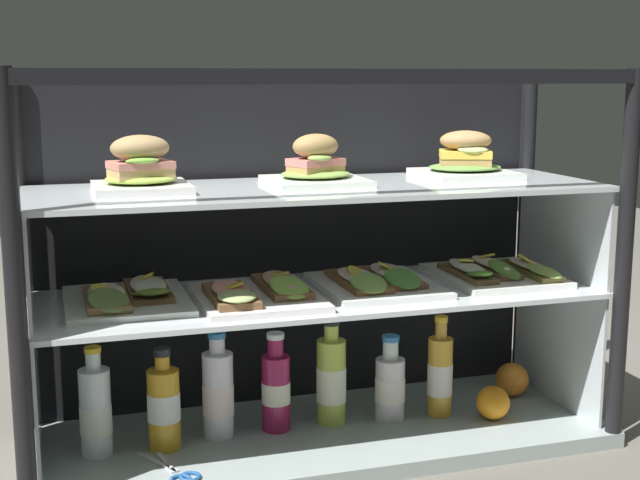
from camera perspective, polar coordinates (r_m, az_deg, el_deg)
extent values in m
cube|color=#605C53|center=(2.08, 0.00, -13.12)|extent=(6.00, 6.00, 0.02)
cube|color=#98A7A4|center=(2.07, 0.00, -12.43)|extent=(1.29, 0.46, 0.03)
cylinder|color=black|center=(1.66, -18.86, -4.14)|extent=(0.04, 0.04, 0.84)
cylinder|color=black|center=(2.04, 18.85, -1.47)|extent=(0.04, 0.04, 0.84)
cylinder|color=black|center=(2.07, -18.60, -1.31)|extent=(0.04, 0.04, 0.84)
cylinder|color=black|center=(2.39, 12.96, 0.49)|extent=(0.04, 0.04, 0.84)
cube|color=black|center=(1.71, 2.13, 10.41)|extent=(1.25, 0.03, 0.03)
cube|color=black|center=(2.16, -1.77, 0.16)|extent=(1.22, 0.01, 0.80)
cube|color=silver|center=(1.93, -17.66, -9.26)|extent=(0.01, 0.38, 0.31)
cube|color=silver|center=(2.25, 14.92, -6.23)|extent=(0.01, 0.38, 0.31)
cube|color=silver|center=(1.96, 0.00, -3.54)|extent=(1.23, 0.40, 0.01)
cube|color=silver|center=(1.85, -18.13, -1.18)|extent=(0.01, 0.38, 0.22)
cube|color=silver|center=(2.19, 15.26, 0.71)|extent=(0.01, 0.38, 0.22)
cube|color=silver|center=(1.92, 0.00, 3.30)|extent=(1.23, 0.40, 0.01)
cube|color=white|center=(1.86, -11.36, 3.30)|extent=(0.19, 0.19, 0.02)
ellipsoid|color=#98C148|center=(1.86, -11.38, 3.86)|extent=(0.15, 0.13, 0.02)
cube|color=tan|center=(1.86, -11.39, 4.22)|extent=(0.13, 0.11, 0.02)
cube|color=tan|center=(1.86, -11.41, 4.75)|extent=(0.14, 0.11, 0.01)
ellipsoid|color=#79AD40|center=(1.82, -11.29, 4.99)|extent=(0.08, 0.05, 0.01)
ellipsoid|color=#A48454|center=(1.85, -11.45, 5.79)|extent=(0.14, 0.11, 0.05)
cube|color=white|center=(1.95, -0.21, 3.78)|extent=(0.21, 0.21, 0.01)
ellipsoid|color=#7CA148|center=(1.95, -0.21, 4.26)|extent=(0.15, 0.13, 0.02)
cube|color=tan|center=(1.95, -0.21, 4.54)|extent=(0.13, 0.11, 0.02)
cube|color=#DB7871|center=(1.95, -0.21, 5.01)|extent=(0.13, 0.11, 0.02)
ellipsoid|color=#94BC59|center=(1.91, 0.09, 5.28)|extent=(0.07, 0.05, 0.02)
ellipsoid|color=#A5804A|center=(1.94, -0.21, 6.03)|extent=(0.13, 0.11, 0.05)
cube|color=white|center=(2.11, 9.24, 4.18)|extent=(0.21, 0.21, 0.02)
ellipsoid|color=#639444|center=(2.11, 9.25, 4.63)|extent=(0.17, 0.15, 0.02)
cube|color=tan|center=(2.11, 9.26, 4.95)|extent=(0.14, 0.12, 0.02)
cube|color=yellow|center=(2.10, 9.27, 5.45)|extent=(0.14, 0.12, 0.02)
ellipsoid|color=#A5BB6F|center=(2.07, 9.75, 5.71)|extent=(0.08, 0.05, 0.02)
ellipsoid|color=#AC814E|center=(2.10, 9.30, 6.31)|extent=(0.14, 0.12, 0.05)
cube|color=white|center=(1.91, -12.26, -3.82)|extent=(0.25, 0.30, 0.01)
cube|color=brown|center=(1.88, -13.50, -3.70)|extent=(0.09, 0.21, 0.02)
ellipsoid|color=olive|center=(1.81, -13.38, -3.75)|extent=(0.10, 0.12, 0.04)
ellipsoid|color=#F7E4D0|center=(1.87, -13.52, -3.27)|extent=(0.07, 0.16, 0.01)
cylinder|color=yellow|center=(1.88, -13.89, -2.97)|extent=(0.05, 0.05, 0.01)
cube|color=brown|center=(1.94, -10.93, -3.19)|extent=(0.09, 0.22, 0.01)
ellipsoid|color=olive|center=(1.88, -10.72, -3.30)|extent=(0.09, 0.12, 0.04)
ellipsoid|color=white|center=(1.94, -10.94, -2.80)|extent=(0.07, 0.17, 0.02)
cylinder|color=yellow|center=(1.97, -11.08, -2.30)|extent=(0.05, 0.05, 0.02)
cube|color=white|center=(1.90, -4.06, -3.67)|extent=(0.25, 0.30, 0.01)
cube|color=brown|center=(1.86, -5.73, -3.56)|extent=(0.09, 0.21, 0.02)
ellipsoid|color=#A7BB6F|center=(1.80, -5.34, -3.60)|extent=(0.09, 0.11, 0.02)
ellipsoid|color=#EC9F8B|center=(1.85, -5.74, -3.14)|extent=(0.07, 0.16, 0.01)
cylinder|color=yellow|center=(1.85, -5.46, -2.90)|extent=(0.05, 0.05, 0.02)
cube|color=brown|center=(1.94, -2.49, -2.96)|extent=(0.09, 0.22, 0.01)
ellipsoid|color=#8EC44C|center=(1.87, -1.97, -3.02)|extent=(0.09, 0.12, 0.04)
ellipsoid|color=#E1A790|center=(1.93, -2.49, -2.53)|extent=(0.07, 0.18, 0.02)
cylinder|color=#EBD34B|center=(1.94, -2.57, -2.16)|extent=(0.05, 0.05, 0.01)
cube|color=white|center=(2.00, 3.64, -2.92)|extent=(0.25, 0.30, 0.01)
cube|color=brown|center=(1.98, 2.45, -2.65)|extent=(0.09, 0.23, 0.01)
ellipsoid|color=#8BB651|center=(1.92, 3.14, -2.75)|extent=(0.09, 0.12, 0.03)
ellipsoid|color=silver|center=(1.98, 2.46, -2.31)|extent=(0.07, 0.18, 0.01)
cylinder|color=yellow|center=(1.98, 2.26, -2.01)|extent=(0.05, 0.05, 0.02)
cube|color=brown|center=(2.03, 4.55, -2.37)|extent=(0.09, 0.23, 0.01)
ellipsoid|color=#528E3C|center=(1.97, 5.30, -2.47)|extent=(0.09, 0.12, 0.04)
ellipsoid|color=silver|center=(2.03, 4.56, -2.01)|extent=(0.07, 0.18, 0.02)
cylinder|color=#ECDA4A|center=(2.03, 4.35, -1.70)|extent=(0.05, 0.05, 0.03)
cube|color=white|center=(2.13, 11.05, -2.26)|extent=(0.25, 0.30, 0.02)
cube|color=brown|center=(2.08, 9.40, -2.12)|extent=(0.06, 0.21, 0.01)
ellipsoid|color=#5A9732|center=(2.03, 10.19, -2.15)|extent=(0.07, 0.11, 0.04)
ellipsoid|color=silver|center=(2.08, 9.41, -1.69)|extent=(0.05, 0.17, 0.02)
cylinder|color=#EFE04B|center=(2.09, 9.26, -1.30)|extent=(0.05, 0.05, 0.02)
cube|color=brown|center=(2.14, 10.86, -1.83)|extent=(0.06, 0.21, 0.01)
ellipsoid|color=#5F8B3B|center=(2.08, 11.70, -1.87)|extent=(0.07, 0.11, 0.04)
ellipsoid|color=beige|center=(2.14, 10.87, -1.46)|extent=(0.05, 0.17, 0.02)
cylinder|color=yellow|center=(2.17, 10.65, -1.01)|extent=(0.05, 0.05, 0.02)
cube|color=brown|center=(2.14, 13.21, -1.91)|extent=(0.06, 0.22, 0.01)
ellipsoid|color=#8EB450|center=(2.08, 14.14, -1.94)|extent=(0.07, 0.12, 0.03)
ellipsoid|color=beige|center=(2.14, 13.23, -1.55)|extent=(0.05, 0.17, 0.01)
cylinder|color=yellow|center=(2.14, 13.05, -1.24)|extent=(0.05, 0.05, 0.03)
cylinder|color=white|center=(1.96, -14.16, -10.63)|extent=(0.07, 0.07, 0.19)
cylinder|color=silver|center=(1.96, -14.14, -11.06)|extent=(0.07, 0.07, 0.06)
cylinder|color=white|center=(1.92, -14.31, -7.51)|extent=(0.03, 0.03, 0.04)
cylinder|color=gold|center=(1.91, -14.35, -6.81)|extent=(0.03, 0.03, 0.01)
cylinder|color=gold|center=(1.96, -9.96, -10.60)|extent=(0.07, 0.07, 0.17)
cylinder|color=white|center=(1.96, -9.97, -10.40)|extent=(0.07, 0.07, 0.06)
cylinder|color=gold|center=(1.93, -10.06, -7.73)|extent=(0.03, 0.03, 0.03)
cylinder|color=black|center=(1.92, -10.08, -7.04)|extent=(0.04, 0.04, 0.02)
cylinder|color=white|center=(2.00, -6.53, -9.82)|extent=(0.07, 0.07, 0.19)
cylinder|color=white|center=(2.01, -6.53, -10.09)|extent=(0.07, 0.07, 0.07)
cylinder|color=white|center=(1.97, -6.60, -6.73)|extent=(0.03, 0.03, 0.04)
cylinder|color=#2B74B6|center=(1.96, -6.62, -6.05)|extent=(0.04, 0.04, 0.01)
cylinder|color=#981B49|center=(2.03, -2.83, -9.74)|extent=(0.06, 0.06, 0.17)
cylinder|color=#EEE7CE|center=(2.03, -2.83, -9.69)|extent=(0.06, 0.06, 0.05)
cylinder|color=#981948|center=(2.00, -2.86, -6.87)|extent=(0.04, 0.04, 0.04)
cylinder|color=white|center=(1.99, -2.87, -6.14)|extent=(0.04, 0.04, 0.01)
cylinder|color=#B4C84A|center=(2.07, 0.73, -9.04)|extent=(0.07, 0.07, 0.20)
cylinder|color=#ECEDCC|center=(2.07, 0.73, -9.20)|extent=(0.07, 0.07, 0.08)
cylinder|color=#BED34E|center=(2.03, 0.73, -5.94)|extent=(0.03, 0.03, 0.04)
cylinder|color=black|center=(2.02, 0.73, -5.24)|extent=(0.04, 0.04, 0.02)
cylinder|color=white|center=(2.10, 4.50, -9.48)|extent=(0.07, 0.07, 0.14)
cylinder|color=white|center=(2.10, 4.50, -9.50)|extent=(0.07, 0.07, 0.06)
cylinder|color=white|center=(2.07, 4.54, -7.03)|extent=(0.04, 0.04, 0.04)
cylinder|color=#2E73B3|center=(2.06, 4.55, -6.28)|extent=(0.04, 0.04, 0.01)
cylinder|color=gold|center=(2.13, 7.73, -8.69)|extent=(0.06, 0.06, 0.19)
cylinder|color=white|center=(2.13, 7.72, -8.82)|extent=(0.06, 0.06, 0.08)
cylinder|color=gold|center=(2.09, 7.80, -5.76)|extent=(0.03, 0.03, 0.04)
cylinder|color=gold|center=(2.08, 7.82, -5.06)|extent=(0.03, 0.03, 0.01)
sphere|color=orange|center=(2.30, 12.19, -8.71)|extent=(0.08, 0.08, 0.08)
sphere|color=orange|center=(2.14, 11.01, -10.18)|extent=(0.08, 0.08, 0.08)
cube|color=silver|center=(1.92, -10.38, -13.81)|extent=(0.08, 0.12, 0.00)
torus|color=#245A9D|center=(1.85, -8.31, -14.76)|extent=(0.06, 0.06, 0.01)
cube|color=silver|center=(1.93, -9.93, -13.70)|extent=(0.03, 0.13, 0.00)
torus|color=#265A9B|center=(1.84, -8.92, -14.91)|extent=(0.05, 0.05, 0.01)
cylinder|color=silver|center=(1.89, -9.50, -14.18)|extent=(0.01, 0.01, 0.01)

